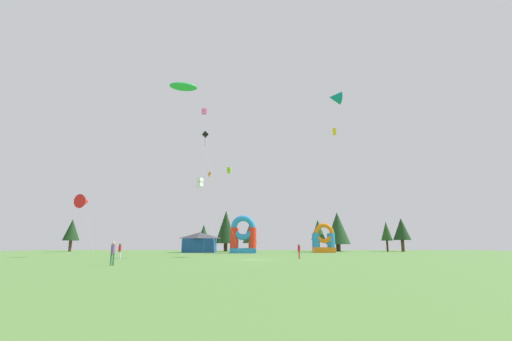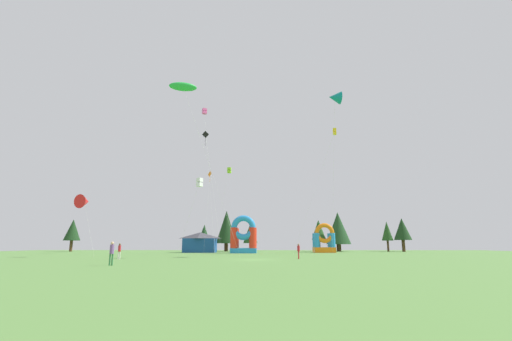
% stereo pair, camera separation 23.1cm
% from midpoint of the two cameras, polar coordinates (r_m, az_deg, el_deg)
% --- Properties ---
extents(ground_plane, '(120.00, 120.00, 0.00)m').
position_cam_midpoint_polar(ground_plane, '(39.22, -0.22, -14.08)').
color(ground_plane, '#5B8C42').
extents(kite_black_diamond, '(4.45, 5.96, 21.34)m').
position_cam_midpoint_polar(kite_black_diamond, '(64.77, -7.92, 5.45)').
color(kite_black_diamond, black).
rests_on(kite_black_diamond, ground_plane).
extents(kite_lime_box, '(3.12, 0.73, 15.09)m').
position_cam_midpoint_polar(kite_lime_box, '(64.01, -4.20, -0.01)').
color(kite_lime_box, '#8CD826').
rests_on(kite_lime_box, ground_plane).
extents(kite_teal_delta, '(1.92, 5.84, 23.37)m').
position_cam_midpoint_polar(kite_teal_delta, '(53.76, 12.61, 11.31)').
color(kite_teal_delta, '#0C7F7A').
rests_on(kite_teal_delta, ground_plane).
extents(kite_white_box, '(3.38, 2.44, 9.69)m').
position_cam_midpoint_polar(kite_white_box, '(44.79, -8.87, -1.90)').
color(kite_white_box, white).
rests_on(kite_white_box, ground_plane).
extents(kite_green_parafoil, '(8.78, 5.38, 21.05)m').
position_cam_midpoint_polar(kite_green_parafoil, '(45.06, -11.43, 12.98)').
color(kite_green_parafoil, green).
rests_on(kite_green_parafoil, ground_plane).
extents(kite_red_delta, '(3.40, 2.19, 8.18)m').
position_cam_midpoint_polar(kite_red_delta, '(52.90, -25.66, -4.49)').
color(kite_red_delta, red).
rests_on(kite_red_delta, ground_plane).
extents(kite_yellow_box, '(7.94, 1.28, 21.56)m').
position_cam_midpoint_polar(kite_yellow_box, '(64.28, 12.53, 6.02)').
color(kite_yellow_box, yellow).
rests_on(kite_yellow_box, ground_plane).
extents(kite_pink_box, '(4.09, 7.45, 27.61)m').
position_cam_midpoint_polar(kite_pink_box, '(71.22, -8.14, 9.30)').
color(kite_pink_box, '#EA599E').
rests_on(kite_pink_box, ground_plane).
extents(kite_orange_diamond, '(0.85, 5.06, 16.01)m').
position_cam_midpoint_polar(kite_orange_diamond, '(73.15, -7.25, -0.76)').
color(kite_orange_diamond, orange).
rests_on(kite_orange_diamond, ground_plane).
extents(person_midfield, '(0.43, 0.43, 1.84)m').
position_cam_midpoint_polar(person_midfield, '(30.83, -21.87, -11.89)').
color(person_midfield, '#33723F').
rests_on(person_midfield, ground_plane).
extents(person_left_edge, '(0.34, 0.34, 1.69)m').
position_cam_midpoint_polar(person_left_edge, '(41.72, 6.98, -12.47)').
color(person_left_edge, '#B21E26').
rests_on(person_left_edge, ground_plane).
extents(person_near_camera, '(0.36, 0.36, 1.72)m').
position_cam_midpoint_polar(person_near_camera, '(43.04, -20.86, -11.76)').
color(person_near_camera, silver).
rests_on(person_near_camera, ground_plane).
extents(inflatable_yellow_castle, '(4.00, 3.65, 5.61)m').
position_cam_midpoint_polar(inflatable_yellow_castle, '(71.93, 10.93, -11.13)').
color(inflatable_yellow_castle, orange).
rests_on(inflatable_yellow_castle, ground_plane).
extents(inflatable_orange_dome, '(4.77, 4.81, 6.84)m').
position_cam_midpoint_polar(inflatable_orange_dome, '(67.35, -1.88, -10.82)').
color(inflatable_orange_dome, '#268CD8').
rests_on(inflatable_orange_dome, ground_plane).
extents(festival_tent, '(6.15, 4.35, 3.90)m').
position_cam_midpoint_polar(festival_tent, '(72.41, -8.84, -11.29)').
color(festival_tent, '#19478C').
rests_on(festival_tent, ground_plane).
extents(tree_row_0, '(3.51, 3.51, 7.05)m').
position_cam_midpoint_polar(tree_row_0, '(90.17, -27.20, -8.48)').
color(tree_row_0, '#4C331E').
rests_on(tree_row_0, ground_plane).
extents(tree_row_1, '(3.10, 3.10, 6.04)m').
position_cam_midpoint_polar(tree_row_1, '(84.28, -8.21, -10.11)').
color(tree_row_1, '#4C331E').
rests_on(tree_row_1, ground_plane).
extents(tree_row_2, '(4.67, 4.67, 9.22)m').
position_cam_midpoint_polar(tree_row_2, '(83.43, -4.67, -9.00)').
color(tree_row_2, '#4C331E').
rests_on(tree_row_2, ground_plane).
extents(tree_row_3, '(3.24, 3.24, 6.27)m').
position_cam_midpoint_polar(tree_row_3, '(81.23, -0.81, -10.00)').
color(tree_row_3, '#4C331E').
rests_on(tree_row_3, ground_plane).
extents(tree_row_4, '(3.27, 3.27, 7.11)m').
position_cam_midpoint_polar(tree_row_4, '(84.25, 10.06, -9.36)').
color(tree_row_4, '#4C331E').
rests_on(tree_row_4, ground_plane).
extents(tree_row_5, '(5.51, 5.51, 8.76)m').
position_cam_midpoint_polar(tree_row_5, '(83.96, 13.07, -8.98)').
color(tree_row_5, '#4C331E').
rests_on(tree_row_5, ground_plane).
extents(tree_row_6, '(2.47, 2.47, 6.62)m').
position_cam_midpoint_polar(tree_row_6, '(86.33, 20.29, -9.10)').
color(tree_row_6, '#4C331E').
rests_on(tree_row_6, ground_plane).
extents(tree_row_7, '(3.74, 3.74, 7.23)m').
position_cam_midpoint_polar(tree_row_7, '(85.58, 22.42, -8.68)').
color(tree_row_7, '#4C331E').
rests_on(tree_row_7, ground_plane).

